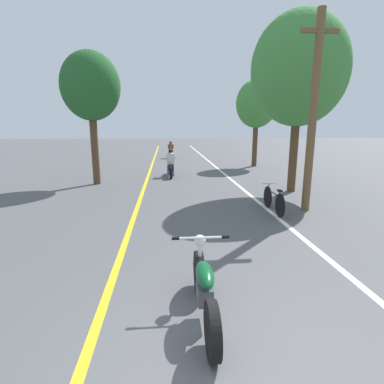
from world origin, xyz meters
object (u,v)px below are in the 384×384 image
Objects in this scene: roadside_tree_right_far at (257,104)px; motorcycle_foreground at (204,288)px; motorcycle_rider_far at (171,152)px; utility_pole at (313,113)px; roadside_tree_left at (91,87)px; roadside_tree_right_near at (299,70)px; motorcycle_rider_lead at (171,166)px; bicycle_parked at (274,200)px.

motorcycle_foreground is (-5.27, -15.52, -3.48)m from roadside_tree_right_far.
roadside_tree_right_far is 8.40m from motorcycle_rider_far.
motorcycle_rider_far is (-0.10, 21.01, 0.08)m from motorcycle_foreground.
motorcycle_foreground is at bearing -89.74° from motorcycle_rider_far.
utility_pole is 1.06× the size of roadside_tree_right_far.
roadside_tree_left is 12.05m from motorcycle_rider_far.
roadside_tree_left reaches higher than roadside_tree_right_far.
roadside_tree_left is at bearing 109.85° from motorcycle_foreground.
roadside_tree_right_near is 8.50m from roadside_tree_left.
motorcycle_rider_lead is (-4.10, 6.84, -2.44)m from utility_pole.
motorcycle_rider_far is at bearing 88.96° from motorcycle_rider_lead.
roadside_tree_right_near is 7.52m from motorcycle_rider_lead.
roadside_tree_right_near is at bearing -95.41° from roadside_tree_right_far.
motorcycle_rider_lead is at bearing -91.04° from motorcycle_rider_far.
roadside_tree_right_far is 2.65× the size of motorcycle_foreground.
motorcycle_rider_far is at bearing 71.98° from roadside_tree_left.
roadside_tree_right_near is 3.81× the size of bicycle_parked.
roadside_tree_right_near is at bearing -15.44° from roadside_tree_left.
bicycle_parked is (-1.08, -0.13, -2.60)m from utility_pole.
bicycle_parked is at bearing -121.61° from roadside_tree_right_near.
roadside_tree_right_near is 3.18× the size of motorcycle_rider_lead.
motorcycle_foreground is at bearing -108.75° from roadside_tree_right_far.
motorcycle_rider_lead is (-0.26, 11.92, 0.09)m from motorcycle_foreground.
roadside_tree_right_near is at bearing -40.37° from motorcycle_rider_lead.
roadside_tree_right_far reaches higher than motorcycle_rider_lead.
roadside_tree_left is (-8.19, 2.26, -0.43)m from roadside_tree_right_near.
utility_pole reaches higher than roadside_tree_right_far.
roadside_tree_right_near is 9.98m from motorcycle_foreground.
utility_pole is 3.29m from roadside_tree_right_near.
motorcycle_foreground is at bearing -119.17° from bicycle_parked.
utility_pole is at bearing -104.20° from roadside_tree_right_near.
utility_pole is at bearing 7.11° from bicycle_parked.
motorcycle_rider_far reaches higher than motorcycle_foreground.
roadside_tree_right_near is at bearing -70.61° from motorcycle_rider_far.
motorcycle_foreground is 5.66m from bicycle_parked.
roadside_tree_right_far is at bearing 33.04° from motorcycle_rider_lead.
roadside_tree_right_near is (0.70, 2.76, 1.65)m from utility_pole.
motorcycle_rider_lead reaches higher than motorcycle_rider_far.
bicycle_parked is at bearing 60.83° from motorcycle_foreground.
motorcycle_rider_lead is at bearing 113.42° from bicycle_parked.
roadside_tree_right_far is 2.72× the size of motorcycle_rider_far.
motorcycle_rider_lead is at bearing 120.96° from utility_pole.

